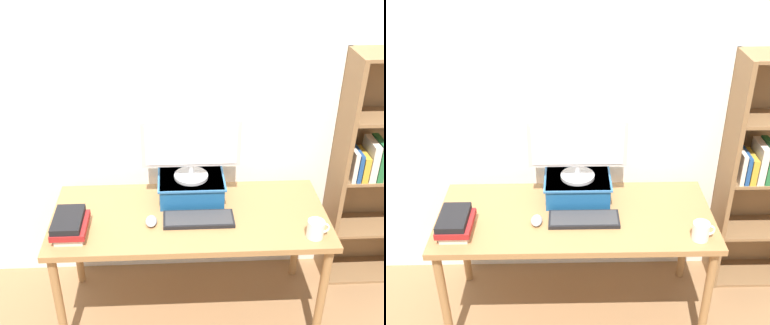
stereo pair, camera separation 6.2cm
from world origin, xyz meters
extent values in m
plane|color=olive|center=(0.00, 0.00, 0.00)|extent=(12.00, 12.00, 0.00)
cube|color=silver|center=(0.00, 0.47, 1.30)|extent=(7.00, 0.08, 2.60)
cube|color=#9E7042|center=(0.00, 0.00, 0.73)|extent=(1.59, 0.68, 0.04)
cylinder|color=#9E7042|center=(-0.74, -0.29, 0.36)|extent=(0.05, 0.05, 0.71)
cylinder|color=#9E7042|center=(0.74, -0.29, 0.36)|extent=(0.05, 0.05, 0.71)
cylinder|color=#9E7042|center=(-0.74, 0.29, 0.36)|extent=(0.05, 0.05, 0.71)
cylinder|color=#9E7042|center=(0.74, 0.29, 0.36)|extent=(0.05, 0.05, 0.71)
cube|color=olive|center=(0.95, 0.29, 0.80)|extent=(0.03, 0.28, 1.60)
cube|color=olive|center=(1.24, 0.43, 0.80)|extent=(0.60, 0.01, 1.60)
cube|color=olive|center=(1.24, 0.29, 0.01)|extent=(0.55, 0.27, 0.02)
cube|color=olive|center=(1.24, 0.29, 0.41)|extent=(0.55, 0.27, 0.02)
cube|color=silver|center=(1.01, 0.27, 0.92)|extent=(0.03, 0.20, 0.20)
cube|color=navy|center=(1.04, 0.27, 0.91)|extent=(0.03, 0.20, 0.18)
cube|color=gold|center=(1.08, 0.27, 0.90)|extent=(0.04, 0.20, 0.17)
cube|color=silver|center=(1.13, 0.27, 0.94)|extent=(0.04, 0.20, 0.24)
cube|color=#236B38|center=(1.17, 0.27, 0.94)|extent=(0.04, 0.20, 0.25)
cube|color=#195189|center=(0.02, 0.18, 0.82)|extent=(0.38, 0.29, 0.14)
cube|color=#2D669E|center=(0.02, 0.18, 0.89)|extent=(0.40, 0.31, 0.01)
cylinder|color=#B7B7BA|center=(0.02, 0.18, 0.90)|extent=(0.20, 0.20, 0.02)
cylinder|color=#B7B7BA|center=(0.02, 0.18, 0.94)|extent=(0.03, 0.03, 0.07)
cube|color=#B7B7BA|center=(0.02, 0.18, 1.12)|extent=(0.57, 0.04, 0.28)
cube|color=silver|center=(0.02, 0.16, 1.12)|extent=(0.53, 0.00, 0.25)
cube|color=black|center=(0.05, -0.06, 0.76)|extent=(0.40, 0.16, 0.02)
cube|color=#333335|center=(0.05, -0.06, 0.77)|extent=(0.38, 0.14, 0.00)
ellipsoid|color=#99999E|center=(-0.22, -0.08, 0.77)|extent=(0.06, 0.10, 0.04)
cube|color=silver|center=(-0.65, -0.15, 0.77)|extent=(0.15, 0.22, 0.04)
cube|color=maroon|center=(-0.65, -0.14, 0.80)|extent=(0.18, 0.25, 0.03)
cube|color=black|center=(-0.66, -0.14, 0.84)|extent=(0.15, 0.25, 0.04)
cylinder|color=white|center=(0.67, -0.24, 0.80)|extent=(0.09, 0.09, 0.10)
torus|color=white|center=(0.71, -0.24, 0.81)|extent=(0.06, 0.01, 0.06)
camera|label=1|loc=(-0.10, -2.26, 2.39)|focal=45.00mm
camera|label=2|loc=(-0.03, -2.26, 2.39)|focal=45.00mm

